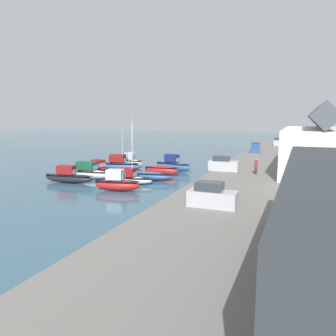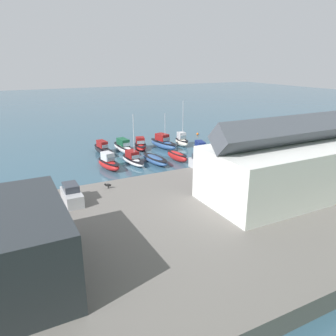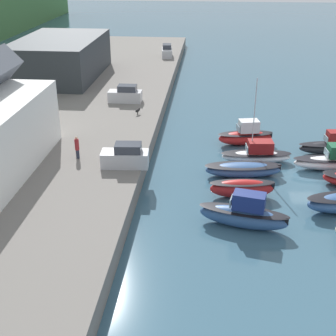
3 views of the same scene
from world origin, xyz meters
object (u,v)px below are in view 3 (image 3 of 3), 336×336
at_px(person_on_quay, 77,147).
at_px(moored_boat_0, 244,214).
at_px(parked_car_2, 167,51).
at_px(parked_car_0, 126,157).
at_px(moored_boat_2, 243,169).
at_px(parked_car_1, 126,95).
at_px(moored_boat_4, 246,136).
at_px(moored_boat_1, 242,188).
at_px(dog_on_quay, 138,111).
at_px(moored_boat_3, 257,154).
at_px(moored_boat_9, 336,146).

bearing_deg(person_on_quay, moored_boat_0, -117.41).
bearing_deg(parked_car_2, parked_car_0, 85.00).
height_order(moored_boat_2, person_on_quay, person_on_quay).
relative_size(moored_boat_2, parked_car_1, 1.77).
bearing_deg(moored_boat_4, moored_boat_1, 163.85).
distance_m(moored_boat_4, dog_on_quay, 13.13).
height_order(parked_car_2, dog_on_quay, parked_car_2).
bearing_deg(parked_car_0, moored_boat_2, -80.32).
bearing_deg(dog_on_quay, moored_boat_3, -6.44).
height_order(moored_boat_0, moored_boat_2, moored_boat_0).
xyz_separation_m(moored_boat_1, moored_boat_2, (4.17, -0.33, -0.17)).
height_order(moored_boat_0, parked_car_0, parked_car_0).
bearing_deg(parked_car_0, moored_boat_0, -125.81).
height_order(moored_boat_2, parked_car_2, parked_car_2).
distance_m(moored_boat_1, parked_car_1, 25.07).
xyz_separation_m(moored_boat_9, parked_car_2, (38.44, 21.23, 1.75)).
xyz_separation_m(moored_boat_3, person_on_quay, (-4.61, 16.96, 2.03)).
distance_m(moored_boat_2, moored_boat_3, 3.75).
bearing_deg(dog_on_quay, moored_boat_1, -28.45).
distance_m(moored_boat_9, parked_car_1, 26.18).
height_order(moored_boat_4, person_on_quay, person_on_quay).
relative_size(moored_boat_1, moored_boat_2, 0.77).
bearing_deg(dog_on_quay, person_on_quay, -79.46).
height_order(moored_boat_1, person_on_quay, person_on_quay).
xyz_separation_m(parked_car_1, parked_car_2, (27.89, -2.67, 0.00)).
bearing_deg(parked_car_2, moored_boat_0, 95.69).
bearing_deg(person_on_quay, moored_boat_3, -74.79).
distance_m(moored_boat_4, parked_car_1, 17.24).
xyz_separation_m(moored_boat_3, parked_car_2, (41.21, 12.91, 1.85)).
height_order(moored_boat_9, dog_on_quay, moored_boat_9).
relative_size(moored_boat_2, moored_boat_4, 1.18).
height_order(moored_boat_1, moored_boat_2, moored_boat_1).
bearing_deg(parked_car_0, parked_car_2, -2.72).
height_order(moored_boat_9, person_on_quay, person_on_quay).
xyz_separation_m(moored_boat_9, parked_car_0, (-8.71, 20.51, 1.75)).
bearing_deg(dog_on_quay, parked_car_0, -59.48).
xyz_separation_m(moored_boat_1, parked_car_2, (48.80, 11.05, 1.81)).
bearing_deg(moored_boat_9, parked_car_1, 59.65).
bearing_deg(moored_boat_2, dog_on_quay, 38.25).
bearing_deg(moored_boat_3, moored_boat_9, -76.73).
distance_m(moored_boat_4, parked_car_0, 15.55).
relative_size(moored_boat_1, moored_boat_4, 0.91).
bearing_deg(dog_on_quay, moored_boat_4, 8.56).
xyz_separation_m(moored_boat_0, moored_boat_2, (8.97, -0.42, -0.41)).
bearing_deg(moored_boat_2, person_on_quay, 88.02).
xyz_separation_m(parked_car_2, person_on_quay, (-45.82, 4.05, 0.18)).
distance_m(moored_boat_0, moored_boat_3, 12.55).
distance_m(moored_boat_0, moored_boat_1, 4.81).
bearing_deg(moored_boat_3, dog_on_quay, 52.26).
relative_size(moored_boat_4, dog_on_quay, 7.36).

